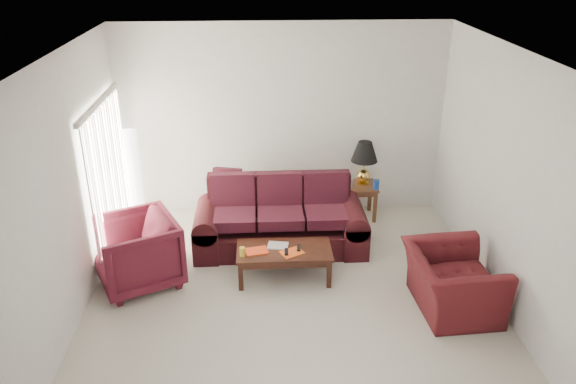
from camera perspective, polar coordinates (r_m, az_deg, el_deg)
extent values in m
plane|color=beige|center=(7.12, 0.38, -10.58)|extent=(5.00, 5.00, 0.00)
cube|color=silver|center=(8.00, -17.78, 1.14)|extent=(0.10, 2.00, 2.16)
cube|color=black|center=(8.43, -6.19, 1.01)|extent=(0.46, 0.30, 0.44)
cube|color=#B8B8BC|center=(8.71, 6.20, 0.85)|extent=(0.14, 0.07, 0.14)
cylinder|color=#173E99|center=(8.71, 8.94, 0.75)|extent=(0.13, 0.13, 0.15)
cube|color=silver|center=(8.97, 5.99, 1.60)|extent=(0.16, 0.18, 0.05)
imported|color=#440F1A|center=(7.40, -15.14, -5.92)|extent=(1.31, 1.30, 0.91)
imported|color=#3D0E11|center=(7.01, 16.33, -8.75)|extent=(1.05, 1.19, 0.73)
cube|color=red|center=(7.21, -3.20, -6.02)|extent=(0.31, 0.26, 0.02)
cube|color=beige|center=(7.32, -1.04, -5.46)|extent=(0.29, 0.24, 0.02)
cube|color=#D95119|center=(7.17, 0.41, -6.17)|extent=(0.34, 0.31, 0.02)
cube|color=black|center=(7.15, -0.16, -6.08)|extent=(0.05, 0.16, 0.02)
cube|color=black|center=(7.24, 1.10, -5.67)|extent=(0.06, 0.16, 0.02)
cylinder|color=gold|center=(7.11, -4.66, -6.06)|extent=(0.08, 0.08, 0.12)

